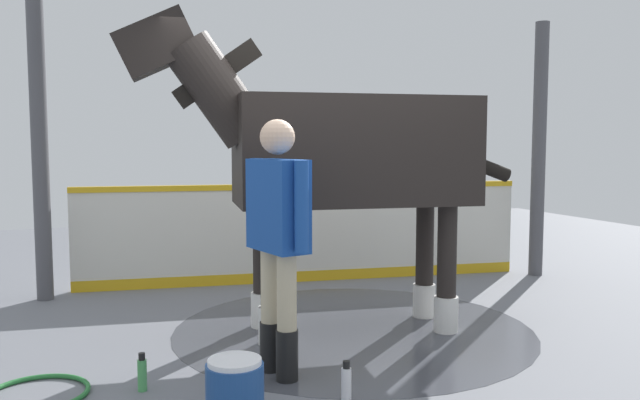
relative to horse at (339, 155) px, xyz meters
The scene contains 11 objects.
ground_plane 1.50m from the horse, 137.22° to the left, with size 16.00×16.00×0.02m, color slate.
wet_patch 1.47m from the horse, 97.69° to the right, with size 3.02×3.02×0.00m, color #42444C.
barrier_wall 2.18m from the horse, 11.30° to the right, with size 0.76×5.02×1.11m.
roof_post_near 3.11m from the horse, 49.44° to the left, with size 0.16×0.16×2.96m, color #4C4C51.
roof_post_far 3.32m from the horse, 67.13° to the right, with size 0.16×0.16×2.96m, color #4C4C51.
horse is the anchor object (origin of this frame).
handler 1.23m from the horse, 136.81° to the left, with size 0.68×0.32×1.73m.
wash_bucket 2.26m from the horse, 138.94° to the left, with size 0.34×0.34×0.35m.
bottle_shampoo 2.01m from the horse, 159.51° to the left, with size 0.06×0.06×0.25m.
bottle_spray 2.29m from the horse, 115.25° to the left, with size 0.06×0.06×0.25m.
hose_coil 2.79m from the horse, 105.80° to the left, with size 0.63×0.63×0.03m, color #267233.
Camera 1 is at (-4.72, 1.84, 1.57)m, focal length 36.16 mm.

